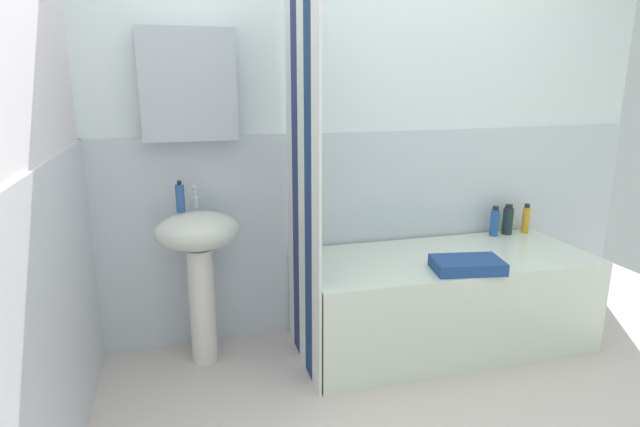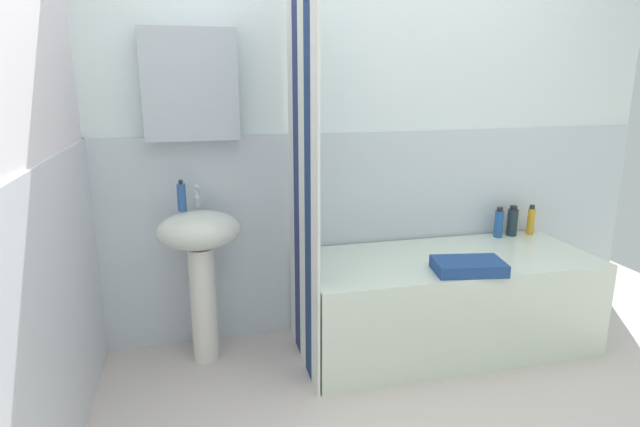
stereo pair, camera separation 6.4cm
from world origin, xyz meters
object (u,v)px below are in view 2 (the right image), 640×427
Objects in this scene: soap_dispenser at (182,197)px; shampoo_bottle at (499,223)px; lotion_bottle at (512,221)px; bathtub at (445,301)px; towel_folded at (468,266)px; conditioner_bottle at (531,221)px; sink at (201,253)px.

soap_dispenser reaches higher than shampoo_bottle.
shampoo_bottle is (1.90, 0.08, -0.29)m from soap_dispenser.
lotion_bottle is 0.11m from shampoo_bottle.
soap_dispenser is 1.57m from bathtub.
soap_dispenser reaches higher than towel_folded.
soap_dispenser is 2.16m from conditioner_bottle.
sink is at bearing -176.51° from shampoo_bottle.
lotion_bottle reaches higher than bathtub.
sink is at bearing -176.30° from lotion_bottle.
soap_dispenser is 0.86× the size of lotion_bottle.
bathtub is at bearing -154.16° from lotion_bottle.
bathtub is at bearing -150.65° from shampoo_bottle.
soap_dispenser is at bearing 172.41° from bathtub.
sink is 2.06m from conditioner_bottle.
lotion_bottle is 0.55× the size of towel_folded.
lotion_bottle is 1.00× the size of shampoo_bottle.
sink is at bearing 163.23° from towel_folded.
shampoo_bottle is at bearing 46.29° from towel_folded.
lotion_bottle is (1.93, 0.12, 0.01)m from sink.
soap_dispenser is at bearing 158.03° from sink.
towel_folded is at bearing -133.71° from shampoo_bottle.
conditioner_bottle reaches higher than towel_folded.
conditioner_bottle is at bearing 1.28° from shampoo_bottle.
bathtub is 0.84m from conditioner_bottle.
towel_folded is (-0.01, -0.24, 0.30)m from bathtub.
shampoo_bottle is (-0.23, -0.01, 0.00)m from conditioner_bottle.
shampoo_bottle is 0.55× the size of towel_folded.
soap_dispenser is (-0.08, 0.03, 0.30)m from sink.
bathtub is at bearing -158.90° from conditioner_bottle.
lotion_bottle is (0.58, 0.28, 0.36)m from bathtub.
lotion_bottle is at bearing 176.23° from conditioner_bottle.
sink is 4.36× the size of conditioner_bottle.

